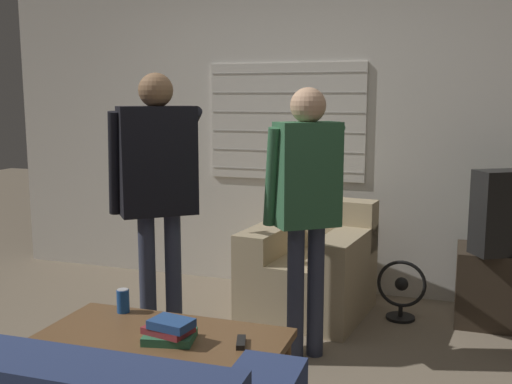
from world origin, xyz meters
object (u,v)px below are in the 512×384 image
object	(u,v)px
coffee_table	(165,341)
person_left_standing	(158,178)
floor_fan	(401,290)
spare_remote	(241,342)
book_stack	(170,331)
armchair_beige	(310,268)
person_right_standing	(306,192)
soda_can	(123,301)

from	to	relation	value
coffee_table	person_left_standing	xyz separation A→B (m)	(-0.38, 0.68, 0.69)
person_left_standing	floor_fan	distance (m)	1.88
spare_remote	book_stack	bearing A→B (deg)	174.30
armchair_beige	spare_remote	world-z (taller)	armchair_beige
person_right_standing	soda_can	world-z (taller)	person_right_standing
person_left_standing	book_stack	bearing A→B (deg)	-99.33
spare_remote	floor_fan	distance (m)	1.79
coffee_table	person_right_standing	xyz separation A→B (m)	(0.48, 0.87, 0.62)
soda_can	book_stack	bearing A→B (deg)	-33.22
person_left_standing	person_right_standing	world-z (taller)	person_left_standing
person_right_standing	spare_remote	size ratio (longest dim) A/B	11.73
person_right_standing	coffee_table	bearing A→B (deg)	-156.20
person_left_standing	soda_can	bearing A→B (deg)	-125.37
coffee_table	book_stack	bearing A→B (deg)	-47.80
person_left_standing	soda_can	size ratio (longest dim) A/B	13.33
armchair_beige	person_right_standing	world-z (taller)	person_right_standing
armchair_beige	soda_can	xyz separation A→B (m)	(-0.67, -1.43, 0.15)
floor_fan	soda_can	bearing A→B (deg)	-131.67
coffee_table	person_left_standing	world-z (taller)	person_left_standing
soda_can	floor_fan	size ratio (longest dim) A/B	0.30
person_left_standing	person_right_standing	distance (m)	0.88
person_left_standing	soda_can	world-z (taller)	person_left_standing
spare_remote	soda_can	bearing A→B (deg)	147.58
floor_fan	coffee_table	bearing A→B (deg)	-120.27
person_right_standing	book_stack	distance (m)	1.16
armchair_beige	coffee_table	bearing A→B (deg)	85.68
armchair_beige	soda_can	size ratio (longest dim) A/B	7.22
soda_can	spare_remote	bearing A→B (deg)	-15.19
book_stack	armchair_beige	bearing A→B (deg)	81.12
armchair_beige	spare_remote	xyz separation A→B (m)	(0.06, -1.62, 0.10)
coffee_table	spare_remote	bearing A→B (deg)	-0.99
coffee_table	soda_can	xyz separation A→B (m)	(-0.34, 0.19, 0.10)
book_stack	floor_fan	xyz separation A→B (m)	(0.91, 1.74, -0.26)
coffee_table	floor_fan	xyz separation A→B (m)	(0.97, 1.67, -0.17)
soda_can	armchair_beige	bearing A→B (deg)	64.78
coffee_table	person_right_standing	bearing A→B (deg)	61.25
coffee_table	spare_remote	distance (m)	0.40
coffee_table	person_right_standing	size ratio (longest dim) A/B	0.74
coffee_table	book_stack	distance (m)	0.13
soda_can	floor_fan	world-z (taller)	soda_can
soda_can	floor_fan	bearing A→B (deg)	48.33
armchair_beige	person_right_standing	size ratio (longest dim) A/B	0.57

